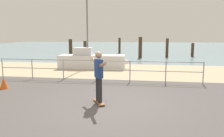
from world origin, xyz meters
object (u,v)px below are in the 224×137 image
at_px(skateboard, 99,102).
at_px(traffic_cone, 4,83).
at_px(skateboarder, 99,74).
at_px(sailboat, 95,61).

height_order(skateboard, traffic_cone, traffic_cone).
bearing_deg(traffic_cone, skateboard, -17.05).
height_order(skateboarder, traffic_cone, skateboarder).
relative_size(skateboarder, traffic_cone, 3.30).
height_order(skateboard, skateboarder, skateboarder).
xyz_separation_m(skateboarder, traffic_cone, (-4.35, 1.34, -0.77)).
relative_size(skateboard, skateboarder, 0.48).
distance_m(skateboard, skateboarder, 0.95).
bearing_deg(skateboarder, sailboat, 104.29).
height_order(sailboat, skateboard, sailboat).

